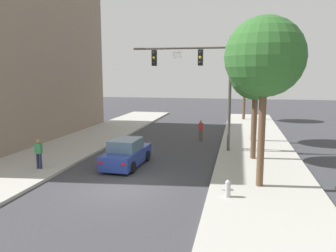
{
  "coord_description": "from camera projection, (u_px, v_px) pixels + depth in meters",
  "views": [
    {
      "loc": [
        5.2,
        -14.2,
        5.23
      ],
      "look_at": [
        0.87,
        6.34,
        2.0
      ],
      "focal_mm": 35.98,
      "sensor_mm": 36.0,
      "label": 1
    }
  ],
  "objects": [
    {
      "name": "street_tree_nearest",
      "position": [
        265.0,
        58.0,
        14.63
      ],
      "size": [
        3.52,
        3.52,
        7.6
      ],
      "color": "brown",
      "rests_on": "sidewalk_right"
    },
    {
      "name": "street_tree_farthest",
      "position": [
        245.0,
        64.0,
        37.58
      ],
      "size": [
        3.63,
        3.63,
        8.12
      ],
      "color": "brown",
      "rests_on": "sidewalk_right"
    },
    {
      "name": "pedestrian_crossing_road",
      "position": [
        201.0,
        129.0,
        26.73
      ],
      "size": [
        0.36,
        0.22,
        1.64
      ],
      "color": "brown",
      "rests_on": "ground"
    },
    {
      "name": "pedestrian_sidewalk_left_walker",
      "position": [
        39.0,
        152.0,
        18.17
      ],
      "size": [
        0.36,
        0.22,
        1.64
      ],
      "color": "#232847",
      "rests_on": "sidewalk_left"
    },
    {
      "name": "car_lead_blue",
      "position": [
        126.0,
        154.0,
        19.31
      ],
      "size": [
        1.96,
        4.3,
        1.6
      ],
      "color": "navy",
      "rests_on": "ground"
    },
    {
      "name": "sidewalk_right",
      "position": [
        267.0,
        197.0,
        14.25
      ],
      "size": [
        5.0,
        60.0,
        0.15
      ],
      "primitive_type": "cube",
      "color": "#A8A59E",
      "rests_on": "ground"
    },
    {
      "name": "street_tree_third",
      "position": [
        255.0,
        64.0,
        25.22
      ],
      "size": [
        3.61,
        3.61,
        7.72
      ],
      "color": "brown",
      "rests_on": "sidewalk_right"
    },
    {
      "name": "ground_plane",
      "position": [
        122.0,
        188.0,
        15.59
      ],
      "size": [
        120.0,
        120.0,
        0.0
      ],
      "primitive_type": "plane",
      "color": "#38383D"
    },
    {
      "name": "street_tree_second",
      "position": [
        256.0,
        74.0,
        19.82
      ],
      "size": [
        3.14,
        3.14,
        6.71
      ],
      "color": "brown",
      "rests_on": "sidewalk_right"
    },
    {
      "name": "fire_hydrant",
      "position": [
        228.0,
        188.0,
        14.05
      ],
      "size": [
        0.48,
        0.24,
        0.72
      ],
      "color": "#B2B2B7",
      "rests_on": "sidewalk_right"
    },
    {
      "name": "traffic_signal_mast",
      "position": [
        202.0,
        73.0,
        22.28
      ],
      "size": [
        6.65,
        0.38,
        7.5
      ],
      "color": "#514C47",
      "rests_on": "sidewalk_right"
    }
  ]
}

